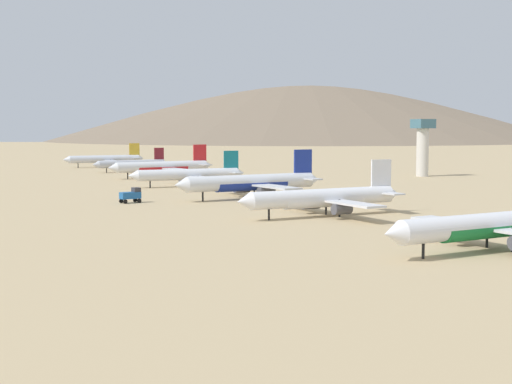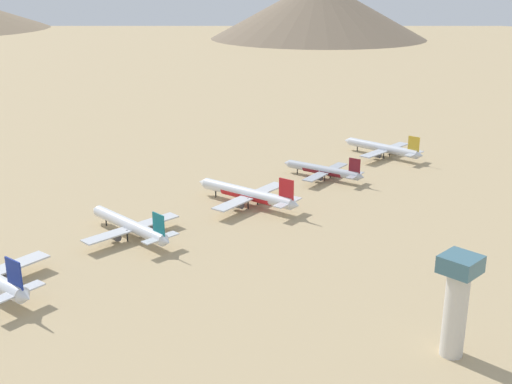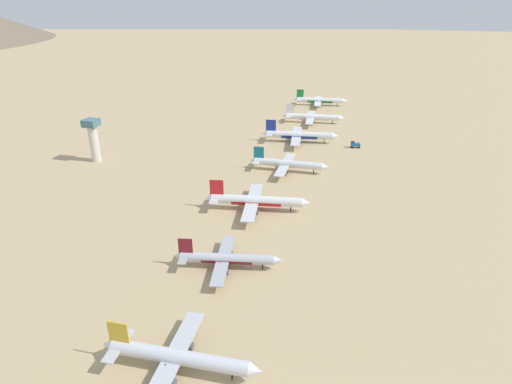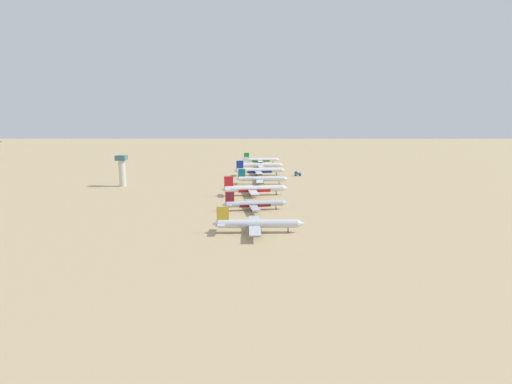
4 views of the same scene
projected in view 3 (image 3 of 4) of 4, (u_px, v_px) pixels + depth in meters
The scene contains 10 objects.
ground_plane at pixel (286, 169), 221.60m from camera, with size 1800.00×1800.00×0.00m, color tan.
parked_jet_0 at pixel (177, 357), 102.93m from camera, with size 39.93×32.40×11.52m.
parked_jet_1 at pixel (226, 259), 141.45m from camera, with size 35.58×29.12×10.30m.
parked_jet_2 at pixel (255, 201), 178.53m from camera, with size 43.53×35.55×12.57m.
parked_jet_3 at pixel (287, 164), 217.18m from camera, with size 39.90×32.30×11.54m.
parked_jet_4 at pixel (299, 135), 258.28m from camera, with size 45.36×37.01×13.09m.
parked_jet_5 at pixel (312, 117), 296.28m from camera, with size 41.84×34.05×12.06m.
parked_jet_6 at pixel (319, 100), 340.95m from camera, with size 41.67×33.96×12.01m.
service_truck at pixel (355, 144), 250.09m from camera, with size 5.58×3.68×3.90m.
control_tower at pixel (93, 138), 226.52m from camera, with size 7.20×7.20×22.56m.
Camera 3 is at (36.96, -203.18, 82.70)m, focal length 30.61 mm.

